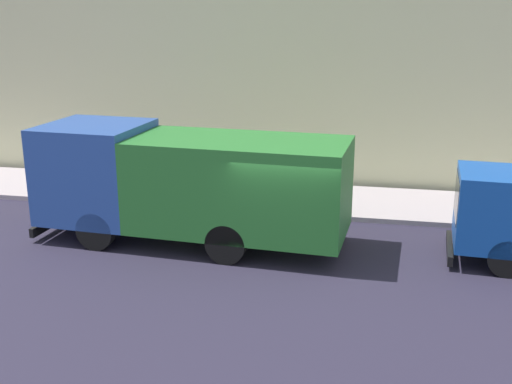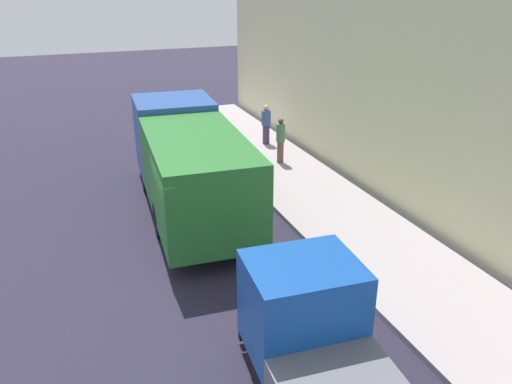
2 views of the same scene
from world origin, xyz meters
name	(u,v)px [view 1 (image 1 of 2)]	position (x,y,z in m)	size (l,w,h in m)	color
ground	(289,258)	(0.00, 0.00, 0.00)	(80.00, 80.00, 0.00)	#272336
sidewalk	(311,200)	(4.63, 0.00, 0.07)	(3.26, 30.00, 0.14)	#AEA1A5
large_utility_truck	(188,181)	(0.63, 2.67, 1.62)	(3.03, 8.05, 2.94)	#274B9E
pedestrian_walking	(148,160)	(4.81, 5.35, 1.06)	(0.39, 0.39, 1.72)	brown
pedestrian_standing	(86,155)	(5.20, 7.72, 1.02)	(0.46, 0.46, 1.66)	#443456
traffic_cone_orange	(86,185)	(3.67, 7.04, 0.43)	(0.40, 0.40, 0.57)	orange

